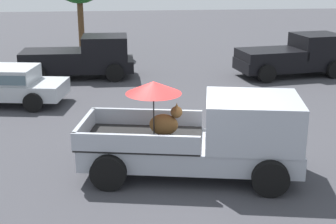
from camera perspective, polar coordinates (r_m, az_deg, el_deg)
name	(u,v)px	position (r m, az deg, el deg)	size (l,w,h in m)	color
ground_plane	(190,173)	(11.35, 2.66, -7.38)	(80.00, 80.00, 0.00)	#38383D
pickup_truck_main	(210,135)	(10.98, 5.06, -2.83)	(5.32, 3.04, 2.22)	black
pickup_truck_red	(82,58)	(20.84, -10.30, 6.48)	(4.82, 2.21, 1.80)	black
pickup_truck_far	(296,56)	(21.64, 15.16, 6.56)	(5.00, 2.69, 1.80)	black
parked_sedan_near	(4,83)	(17.56, -19.15, 3.28)	(4.54, 2.54, 1.33)	black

